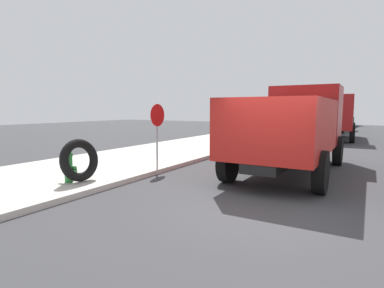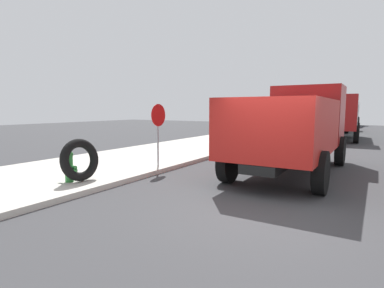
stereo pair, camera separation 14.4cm
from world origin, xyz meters
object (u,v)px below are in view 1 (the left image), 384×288
object	(u,v)px
dump_truck_gray	(333,116)
dump_truck_blue	(340,113)
dump_truck_red	(293,124)
fire_hydrant	(69,166)
loose_tire	(80,160)
stop_sign	(157,123)
dump_truck_green	(330,114)

from	to	relation	value
dump_truck_gray	dump_truck_blue	xyz separation A→B (m)	(19.27, 1.20, 0.00)
dump_truck_red	dump_truck_gray	size ratio (longest dim) A/B	0.99
fire_hydrant	dump_truck_red	size ratio (longest dim) A/B	0.12
loose_tire	dump_truck_red	bearing A→B (deg)	-41.43
stop_sign	dump_truck_gray	world-z (taller)	dump_truck_gray
dump_truck_blue	dump_truck_red	bearing A→B (deg)	-177.73
loose_tire	dump_truck_blue	size ratio (longest dim) A/B	0.16
dump_truck_red	loose_tire	bearing A→B (deg)	138.57
dump_truck_gray	dump_truck_blue	bearing A→B (deg)	3.55
stop_sign	dump_truck_green	world-z (taller)	dump_truck_green
fire_hydrant	stop_sign	xyz separation A→B (m)	(3.12, -0.63, 1.02)
fire_hydrant	loose_tire	distance (m)	0.31
fire_hydrant	dump_truck_blue	world-z (taller)	dump_truck_blue
stop_sign	dump_truck_green	bearing A→B (deg)	-6.68
dump_truck_red	dump_truck_blue	bearing A→B (deg)	2.27
stop_sign	dump_truck_blue	distance (m)	34.51
stop_sign	dump_truck_red	size ratio (longest dim) A/B	0.30
fire_hydrant	dump_truck_gray	world-z (taller)	dump_truck_gray
loose_tire	stop_sign	distance (m)	3.07
fire_hydrant	loose_tire	world-z (taller)	loose_tire
fire_hydrant	dump_truck_red	world-z (taller)	dump_truck_red
dump_truck_red	dump_truck_green	distance (m)	21.52
loose_tire	dump_truck_blue	world-z (taller)	dump_truck_blue
stop_sign	dump_truck_blue	xyz separation A→B (m)	(34.40, -2.75, -0.02)
dump_truck_red	dump_truck_green	xyz separation A→B (m)	(21.49, 1.26, 0.00)
dump_truck_red	fire_hydrant	bearing A→B (deg)	138.60
stop_sign	dump_truck_red	world-z (taller)	dump_truck_red
stop_sign	dump_truck_blue	size ratio (longest dim) A/B	0.30
loose_tire	dump_truck_green	xyz separation A→B (m)	(26.56, -3.22, 0.87)
stop_sign	dump_truck_gray	distance (m)	15.64
stop_sign	dump_truck_gray	xyz separation A→B (m)	(15.13, -3.95, -0.02)
dump_truck_gray	loose_tire	bearing A→B (deg)	166.28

